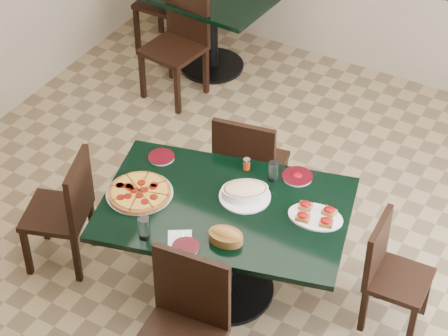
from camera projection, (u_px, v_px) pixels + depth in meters
The scene contains 19 objects.
floor at pixel (230, 261), 6.04m from camera, with size 5.50×5.50×0.00m, color #8A7550.
main_table at pixel (225, 228), 5.48m from camera, with size 1.72×1.33×0.75m.
back_table at pixel (211, 16), 7.62m from camera, with size 1.11×0.84×0.75m.
chair_far at pixel (248, 164), 6.04m from camera, with size 0.51×0.51×0.94m.
chair_near at pixel (184, 323), 4.89m from camera, with size 0.51×0.51×0.99m.
chair_right at pixel (389, 270), 5.38m from camera, with size 0.39×0.39×0.80m.
chair_left at pixel (67, 207), 5.75m from camera, with size 0.52×0.52×0.88m.
back_chair_near at pixel (180, 37), 7.32m from camera, with size 0.50×0.50×0.96m.
pepperoni_pizza at pixel (139, 192), 5.44m from camera, with size 0.42×0.42×0.04m.
lasagna_casserole at pixel (245, 192), 5.40m from camera, with size 0.35×0.32×0.09m.
bread_basket at pixel (226, 236), 5.10m from camera, with size 0.23×0.17×0.09m.
bruschetta_platter at pixel (316, 215), 5.27m from camera, with size 0.37×0.28×0.05m.
side_plate_near at pixel (186, 247), 5.08m from camera, with size 0.16×0.16×0.02m.
side_plate_far_r at pixel (297, 176), 5.57m from camera, with size 0.20×0.20×0.03m.
side_plate_far_l at pixel (161, 157), 5.73m from camera, with size 0.17×0.17×0.02m.
napkin_setting at pixel (180, 238), 5.14m from camera, with size 0.19×0.19×0.01m.
water_glass_a at pixel (273, 171), 5.52m from camera, with size 0.06×0.06×0.14m, color silver.
water_glass_b at pixel (144, 228), 5.11m from camera, with size 0.07×0.07×0.15m, color silver.
pepper_shaker at pixel (247, 164), 5.62m from camera, with size 0.05×0.05×0.08m.
Camera 1 is at (2.08, -3.71, 4.34)m, focal length 70.00 mm.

